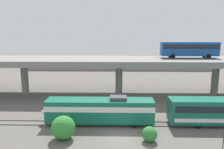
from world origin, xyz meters
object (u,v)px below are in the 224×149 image
object	(u,v)px
transit_bus_on_overpass	(189,48)
parked_car_2	(131,63)
parked_car_0	(166,63)
parked_car_1	(119,64)
train_locomotive	(95,109)
parked_car_3	(88,63)
parked_car_4	(116,62)

from	to	relation	value
transit_bus_on_overpass	parked_car_2	world-z (taller)	transit_bus_on_overpass
parked_car_2	parked_car_0	bearing A→B (deg)	-0.56
parked_car_1	parked_car_0	bearing A→B (deg)	-172.96
transit_bus_on_overpass	parked_car_2	size ratio (longest dim) A/B	2.75
train_locomotive	parked_car_0	bearing A→B (deg)	-112.70
parked_car_3	parked_car_4	distance (m)	11.23
parked_car_0	parked_car_3	bearing A→B (deg)	3.55
transit_bus_on_overpass	parked_car_3	world-z (taller)	transit_bus_on_overpass
parked_car_3	parked_car_0	bearing A→B (deg)	-176.45
transit_bus_on_overpass	parked_car_4	world-z (taller)	transit_bus_on_overpass
parked_car_3	train_locomotive	bearing A→B (deg)	98.64
parked_car_4	parked_car_0	bearing A→B (deg)	172.23
train_locomotive	parked_car_0	xyz separation A→B (m)	(21.18, 50.65, 0.15)
parked_car_1	parked_car_4	size ratio (longest dim) A/B	1.08
parked_car_0	parked_car_2	bearing A→B (deg)	-0.56
transit_bus_on_overpass	parked_car_4	xyz separation A→B (m)	(-15.67, 35.88, -7.54)
train_locomotive	parked_car_1	world-z (taller)	train_locomotive
train_locomotive	parked_car_3	world-z (taller)	train_locomotive
transit_bus_on_overpass	parked_car_3	distance (m)	41.67
parked_car_0	parked_car_4	world-z (taller)	same
parked_car_1	parked_car_3	xyz separation A→B (m)	(-11.29, 0.36, -0.00)
parked_car_0	parked_car_1	distance (m)	17.45
parked_car_0	parked_car_3	size ratio (longest dim) A/B	1.02
parked_car_1	parked_car_3	size ratio (longest dim) A/B	1.09
parked_car_0	parked_car_2	distance (m)	12.82
transit_bus_on_overpass	parked_car_0	distance (m)	34.33
parked_car_3	transit_bus_on_overpass	bearing A→B (deg)	129.50
parked_car_1	parked_car_3	distance (m)	11.30
parked_car_0	parked_car_3	distance (m)	28.67
parked_car_3	parked_car_4	xyz separation A→B (m)	(10.39, 4.26, -0.00)
train_locomotive	parked_car_4	xyz separation A→B (m)	(2.96, 53.14, 0.15)
train_locomotive	parked_car_3	xyz separation A→B (m)	(-7.43, 48.87, 0.15)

